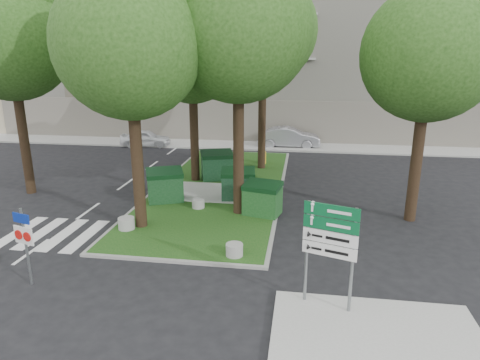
% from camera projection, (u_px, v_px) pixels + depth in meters
% --- Properties ---
extents(ground, '(120.00, 120.00, 0.00)m').
position_uv_depth(ground, '(158.00, 260.00, 14.02)').
color(ground, black).
rests_on(ground, ground).
extents(median_island, '(6.00, 16.00, 0.12)m').
position_uv_depth(median_island, '(220.00, 187.00, 21.52)').
color(median_island, '#154212').
rests_on(median_island, ground).
extents(median_kerb, '(6.30, 16.30, 0.10)m').
position_uv_depth(median_kerb, '(220.00, 188.00, 21.53)').
color(median_kerb, gray).
rests_on(median_kerb, ground).
extents(sidewalk_corner, '(5.00, 4.00, 0.12)m').
position_uv_depth(sidewalk_corner, '(380.00, 348.00, 9.76)').
color(sidewalk_corner, '#999993').
rests_on(sidewalk_corner, ground).
extents(building_sidewalk, '(42.00, 3.00, 0.12)m').
position_uv_depth(building_sidewalk, '(241.00, 145.00, 31.56)').
color(building_sidewalk, '#999993').
rests_on(building_sidewalk, ground).
extents(zebra_crossing, '(5.00, 3.00, 0.01)m').
position_uv_depth(zebra_crossing, '(75.00, 235.00, 15.98)').
color(zebra_crossing, silver).
rests_on(zebra_crossing, ground).
extents(apartment_building, '(41.00, 12.00, 16.00)m').
position_uv_depth(apartment_building, '(254.00, 36.00, 36.43)').
color(apartment_building, tan).
rests_on(apartment_building, ground).
extents(tree_median_near_left, '(5.20, 5.20, 10.53)m').
position_uv_depth(tree_median_near_left, '(131.00, 29.00, 14.59)').
color(tree_median_near_left, black).
rests_on(tree_median_near_left, ground).
extents(tree_median_near_right, '(5.60, 5.60, 11.46)m').
position_uv_depth(tree_median_near_right, '(241.00, 12.00, 15.80)').
color(tree_median_near_right, black).
rests_on(tree_median_near_right, ground).
extents(tree_median_mid, '(4.80, 4.80, 9.99)m').
position_uv_depth(tree_median_mid, '(194.00, 44.00, 20.78)').
color(tree_median_mid, black).
rests_on(tree_median_mid, ground).
extents(tree_median_far, '(5.80, 5.80, 11.93)m').
position_uv_depth(tree_median_far, '(265.00, 19.00, 22.79)').
color(tree_median_far, black).
rests_on(tree_median_far, ground).
extents(tree_street_left, '(5.40, 5.40, 11.00)m').
position_uv_depth(tree_street_left, '(10.00, 27.00, 18.81)').
color(tree_street_left, black).
rests_on(tree_street_left, ground).
extents(tree_street_right, '(5.00, 5.00, 10.06)m').
position_uv_depth(tree_street_right, '(433.00, 40.00, 15.55)').
color(tree_street_right, black).
rests_on(tree_street_right, ground).
extents(dumpster_a, '(1.90, 1.64, 1.49)m').
position_uv_depth(dumpster_a, '(165.00, 186.00, 19.21)').
color(dumpster_a, '#0F3716').
rests_on(dumpster_a, median_island).
extents(dumpster_b, '(1.93, 1.62, 1.53)m').
position_uv_depth(dumpster_b, '(217.00, 165.00, 22.63)').
color(dumpster_b, '#134221').
rests_on(dumpster_b, median_island).
extents(dumpster_c, '(1.66, 1.27, 1.42)m').
position_uv_depth(dumpster_c, '(238.00, 184.00, 19.52)').
color(dumpster_c, '#0E311B').
rests_on(dumpster_c, median_island).
extents(dumpster_d, '(1.71, 1.38, 1.39)m').
position_uv_depth(dumpster_d, '(262.00, 199.00, 17.59)').
color(dumpster_d, '#154617').
rests_on(dumpster_d, median_island).
extents(bollard_left, '(0.62, 0.62, 0.44)m').
position_uv_depth(bollard_left, '(126.00, 223.00, 16.21)').
color(bollard_left, '#969591').
rests_on(bollard_left, median_island).
extents(bollard_right, '(0.57, 0.57, 0.41)m').
position_uv_depth(bollard_right, '(234.00, 250.00, 14.05)').
color(bollard_right, gray).
rests_on(bollard_right, median_island).
extents(bollard_mid, '(0.54, 0.54, 0.38)m').
position_uv_depth(bollard_mid, '(198.00, 203.00, 18.46)').
color(bollard_mid, gray).
rests_on(bollard_mid, median_island).
extents(litter_bin, '(0.41, 0.41, 0.72)m').
position_uv_depth(litter_bin, '(263.00, 157.00, 25.95)').
color(litter_bin, gold).
rests_on(litter_bin, median_island).
extents(traffic_sign_pole, '(0.69, 0.24, 2.37)m').
position_uv_depth(traffic_sign_pole, '(25.00, 236.00, 12.15)').
color(traffic_sign_pole, slate).
rests_on(traffic_sign_pole, ground).
extents(directional_sign, '(1.35, 0.49, 2.82)m').
position_uv_depth(directional_sign, '(330.00, 240.00, 10.80)').
color(directional_sign, slate).
rests_on(directional_sign, sidewalk_corner).
extents(car_white, '(3.75, 1.86, 1.23)m').
position_uv_depth(car_white, '(146.00, 138.00, 31.30)').
color(car_white, white).
rests_on(car_white, ground).
extents(car_silver, '(4.51, 1.73, 1.47)m').
position_uv_depth(car_silver, '(289.00, 137.00, 30.92)').
color(car_silver, gray).
rests_on(car_silver, ground).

